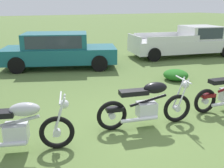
# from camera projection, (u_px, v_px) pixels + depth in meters

# --- Properties ---
(ground_plane) EXTENTS (120.00, 120.00, 0.00)m
(ground_plane) POSITION_uv_depth(u_px,v_px,m) (141.00, 125.00, 5.62)
(ground_plane) COLOR #567038
(motorcycle_silver) EXTENTS (2.00, 0.90, 1.02)m
(motorcycle_silver) POSITION_uv_depth(u_px,v_px,m) (16.00, 127.00, 4.48)
(motorcycle_silver) COLOR black
(motorcycle_silver) RESTS_ON ground
(motorcycle_black) EXTENTS (2.12, 0.74, 1.02)m
(motorcycle_black) POSITION_uv_depth(u_px,v_px,m) (147.00, 105.00, 5.46)
(motorcycle_black) COLOR black
(motorcycle_black) RESTS_ON ground
(car_teal) EXTENTS (4.85, 3.16, 1.43)m
(car_teal) POSITION_uv_depth(u_px,v_px,m) (58.00, 49.00, 10.51)
(car_teal) COLOR #19606B
(car_teal) RESTS_ON ground
(pickup_truck_white) EXTENTS (5.60, 2.80, 1.49)m
(pickup_truck_white) POSITION_uv_depth(u_px,v_px,m) (188.00, 41.00, 13.02)
(pickup_truck_white) COLOR silver
(pickup_truck_white) RESTS_ON ground
(shrub_low) EXTENTS (0.84, 0.87, 0.37)m
(shrub_low) POSITION_uv_depth(u_px,v_px,m) (176.00, 75.00, 8.92)
(shrub_low) COLOR #23691E
(shrub_low) RESTS_ON ground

